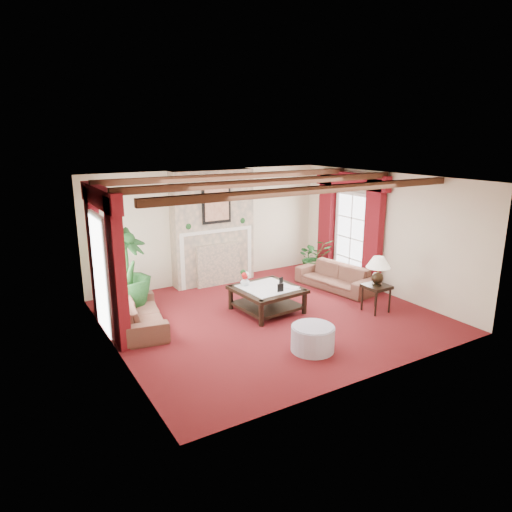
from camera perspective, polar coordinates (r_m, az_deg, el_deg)
floor at (r=9.12m, az=1.81°, el=-7.51°), size 6.00×6.00×0.00m
ceiling at (r=8.47m, az=1.96°, el=9.63°), size 6.00×6.00×0.00m
back_wall at (r=11.05m, az=-5.86°, el=3.74°), size 6.00×0.02×2.70m
left_wall at (r=7.56m, az=-17.64°, el=-2.15°), size 0.02×5.50×2.70m
right_wall at (r=10.58m, az=15.70°, el=2.75°), size 0.02×5.50×2.70m
ceiling_beams at (r=8.47m, az=1.95°, el=9.23°), size 6.00×3.00×0.12m
fireplace at (r=10.69m, az=-5.59°, el=10.67°), size 2.00×0.52×2.70m
french_door_left at (r=8.35m, az=-19.49°, el=4.77°), size 0.10×1.10×2.16m
french_door_right at (r=11.14m, az=12.14°, el=7.63°), size 0.10×1.10×2.16m
curtains_left at (r=8.32m, az=-19.00°, el=7.71°), size 0.20×2.40×2.55m
curtains_right at (r=11.02m, az=11.83°, el=9.77°), size 0.20×2.40×2.55m
sofa_left at (r=8.78m, az=-14.23°, el=-6.34°), size 2.05×1.16×0.73m
sofa_right at (r=10.75m, az=9.89°, el=-2.10°), size 2.09×1.20×0.74m
potted_palm at (r=9.45m, az=-15.89°, el=-4.05°), size 2.78×2.78×1.00m
small_plant at (r=11.68m, az=7.30°, el=-0.62°), size 1.29×1.34×0.75m
coffee_table at (r=9.27m, az=1.40°, el=-5.46°), size 1.32×1.32×0.50m
side_table at (r=9.57m, az=14.76°, el=-5.12°), size 0.59×0.59×0.56m
ottoman at (r=7.73m, az=7.10°, el=-10.20°), size 0.72×0.72×0.42m
table_lamp at (r=9.39m, az=14.99°, el=-1.77°), size 0.48×0.48×0.61m
flower_vase at (r=9.29m, az=-1.38°, el=-3.16°), size 0.33×0.33×0.19m
book at (r=9.07m, az=4.18°, el=-3.37°), size 0.22×0.19×0.28m
photo_frame_a at (r=8.92m, az=3.07°, el=-4.01°), size 0.13×0.04×0.17m
photo_frame_b at (r=9.42m, az=3.15°, el=-3.09°), size 0.11×0.05×0.14m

